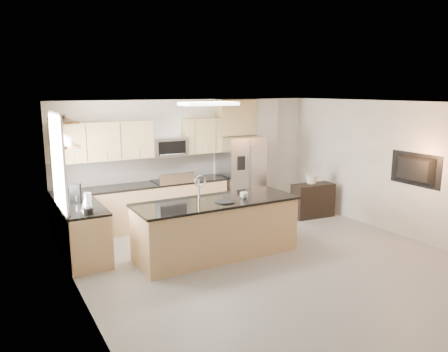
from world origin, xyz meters
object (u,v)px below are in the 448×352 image
island (216,228)px  platter (225,201)px  range (172,202)px  credenza (313,200)px  microwave (169,147)px  blender (88,205)px  refrigerator (241,176)px  kettle (86,202)px  television (412,170)px  bowl (59,116)px  flower_vase (313,168)px  coffee_maker (76,194)px  cup (244,195)px

island → platter: (0.07, -0.17, 0.49)m
range → credenza: range is taller
microwave → island: bearing=-91.0°
credenza → blender: size_ratio=2.77×
refrigerator → kettle: refrigerator is taller
range → television: size_ratio=1.06×
bowl → television: size_ratio=0.31×
range → island: bearing=-91.1°
microwave → kettle: 2.56m
kettle → television: size_ratio=0.24×
blender → platter: bearing=-14.5°
island → kettle: 2.18m
refrigerator → blender: size_ratio=5.26×
refrigerator → flower_vase: refrigerator is taller
platter → coffee_maker: 2.55m
blender → coffee_maker: (-0.02, 0.86, 0.00)m
platter → kettle: (-2.06, 0.90, 0.05)m
island → blender: bearing=169.4°
range → kettle: kettle is taller
range → kettle: (-2.02, -1.32, 0.56)m
microwave → platter: bearing=-89.2°
range → television: television is taller
refrigerator → island: (-1.70, -2.00, -0.40)m
microwave → flower_vase: (2.95, -1.13, -0.53)m
flower_vase → television: (0.56, -2.12, 0.25)m
microwave → television: microwave is taller
credenza → bowl: size_ratio=2.77×
flower_vase → range: bearing=161.2°
platter → bowl: bearing=146.1°
refrigerator → flower_vase: 1.62m
refrigerator → bowl: bearing=-170.7°
refrigerator → kettle: 3.90m
island → kettle: size_ratio=10.96×
credenza → blender: (-5.01, -0.60, 0.69)m
cup → flower_vase: flower_vase is taller
kettle → bowl: size_ratio=0.76×
kettle → cup: bearing=-18.5°
island → bowl: bowl is taller
credenza → flower_vase: size_ratio=1.33×
blender → television: television is taller
platter → coffee_maker: size_ratio=1.07×
kettle → flower_vase: (4.97, 0.32, 0.07)m
microwave → blender: bearing=-139.2°
range → flower_vase: size_ratio=1.61×
credenza → kettle: 5.01m
television → flower_vase: bearing=14.9°
island → cup: island is taller
platter → flower_vase: bearing=22.6°
platter → blender: size_ratio=0.99×
coffee_maker → bowl: (-0.16, 0.12, 1.31)m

